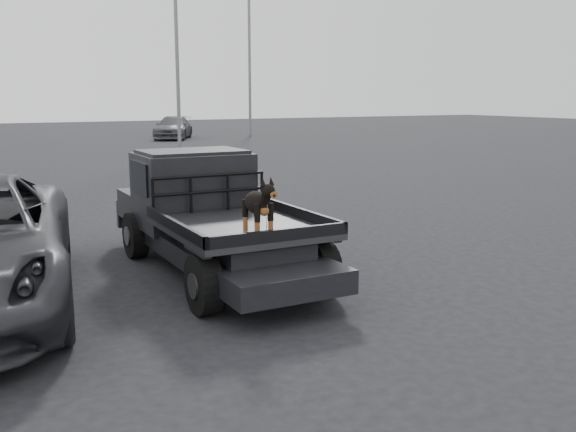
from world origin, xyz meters
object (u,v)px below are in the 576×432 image
distant_car_b (173,128)px  floodlight_far (249,24)px  dog (258,208)px  flatbed_ute (216,243)px

distant_car_b → floodlight_far: size_ratio=0.36×
dog → distant_car_b: dog is taller
dog → flatbed_ute: bearing=86.1°
distant_car_b → floodlight_far: floodlight_far is taller
flatbed_ute → floodlight_far: 33.65m
dog → floodlight_far: (14.35, 31.52, 5.80)m
flatbed_ute → floodlight_far: bearing=64.4°
dog → floodlight_far: 35.11m
flatbed_ute → distant_car_b: (8.97, 29.68, 0.22)m
distant_car_b → floodlight_far: bearing=27.9°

